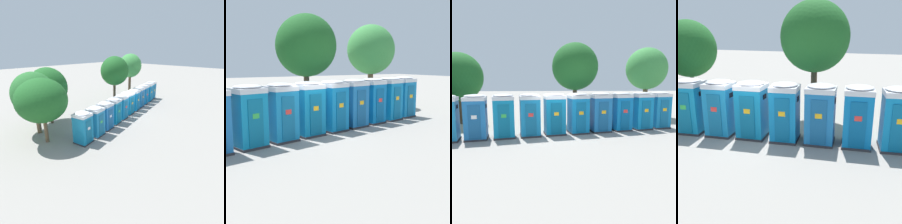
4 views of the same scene
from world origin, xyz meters
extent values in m
plane|color=gray|center=(0.00, 0.00, 0.00)|extent=(120.00, 120.00, 0.00)
cube|color=black|center=(-5.31, -1.12, 1.89)|extent=(0.10, 0.36, 0.20)
cube|color=#2D2D33|center=(-4.42, -0.91, 0.05)|extent=(1.40, 1.40, 0.10)
cube|color=#1D6CB4|center=(-4.42, -0.91, 1.15)|extent=(1.33, 1.33, 2.10)
cube|color=#16548C|center=(-4.31, -1.48, 1.07)|extent=(0.62, 0.14, 1.85)
cube|color=white|center=(-4.31, -1.50, 1.35)|extent=(0.28, 0.06, 0.20)
cube|color=black|center=(-3.85, -0.80, 1.89)|extent=(0.09, 0.36, 0.20)
cube|color=silver|center=(-4.42, -0.91, 2.30)|extent=(1.37, 1.37, 0.20)
ellipsoid|color=silver|center=(-4.42, -0.91, 2.45)|extent=(1.30, 1.30, 0.18)
cube|color=#2D2D33|center=(-2.95, -0.59, 0.05)|extent=(1.44, 1.44, 0.10)
cube|color=#0D7FB3|center=(-2.95, -0.59, 1.15)|extent=(1.37, 1.37, 2.10)
cube|color=#0A638B|center=(-2.82, -1.16, 1.07)|extent=(0.62, 0.17, 1.85)
cube|color=green|center=(-2.82, -1.18, 1.35)|extent=(0.27, 0.07, 0.20)
cube|color=black|center=(-2.38, -0.46, 1.89)|extent=(0.10, 0.36, 0.20)
cube|color=silver|center=(-2.95, -0.59, 2.30)|extent=(1.41, 1.41, 0.20)
ellipsoid|color=silver|center=(-2.95, -0.59, 2.45)|extent=(1.34, 1.34, 0.18)
cube|color=#2D2D33|center=(-1.48, -0.29, 0.05)|extent=(1.39, 1.41, 0.10)
cube|color=#137CB8|center=(-1.48, -0.29, 1.15)|extent=(1.33, 1.34, 2.10)
cube|color=#0F6090|center=(-1.36, -0.86, 1.07)|extent=(0.61, 0.15, 1.85)
cube|color=red|center=(-1.36, -0.88, 1.35)|extent=(0.28, 0.06, 0.20)
cube|color=black|center=(-0.92, -0.17, 1.89)|extent=(0.10, 0.36, 0.20)
cube|color=silver|center=(-1.48, -0.29, 2.30)|extent=(1.37, 1.38, 0.20)
ellipsoid|color=silver|center=(-1.48, -0.29, 2.45)|extent=(1.30, 1.31, 0.18)
cube|color=#2D2D33|center=(-0.01, 0.05, 0.05)|extent=(1.44, 1.41, 0.10)
cube|color=#0C76AD|center=(-0.01, 0.05, 1.15)|extent=(1.37, 1.34, 2.10)
cube|color=#095C87|center=(0.10, -0.52, 1.07)|extent=(0.64, 0.15, 1.85)
cube|color=yellow|center=(0.10, -0.54, 1.35)|extent=(0.28, 0.06, 0.20)
cube|color=black|center=(0.58, 0.16, 1.89)|extent=(0.09, 0.36, 0.20)
cube|color=silver|center=(-0.01, 0.05, 2.30)|extent=(1.41, 1.38, 0.20)
ellipsoid|color=silver|center=(-0.01, 0.05, 2.45)|extent=(1.34, 1.31, 0.18)
cube|color=#2D2D33|center=(1.47, 0.31, 0.05)|extent=(1.40, 1.42, 0.10)
cube|color=#0D76B8|center=(1.47, 0.31, 1.15)|extent=(1.33, 1.35, 2.10)
cube|color=#0A5C8F|center=(1.60, -0.26, 1.07)|extent=(0.60, 0.16, 1.85)
cube|color=yellow|center=(1.60, -0.28, 1.35)|extent=(0.28, 0.07, 0.20)
cube|color=black|center=(2.03, 0.43, 1.89)|extent=(0.10, 0.36, 0.20)
cube|color=silver|center=(1.47, 0.31, 2.30)|extent=(1.37, 1.39, 0.20)
ellipsoid|color=silver|center=(1.47, 0.31, 2.45)|extent=(1.30, 1.33, 0.18)
cube|color=#2D2D33|center=(2.94, 0.65, 0.05)|extent=(1.42, 1.40, 0.10)
cube|color=#186BB1|center=(2.94, 0.65, 1.15)|extent=(1.36, 1.34, 2.10)
cube|color=#13538A|center=(3.05, 0.08, 1.07)|extent=(0.63, 0.15, 1.85)
cube|color=yellow|center=(3.05, 0.06, 1.35)|extent=(0.28, 0.06, 0.20)
cube|color=black|center=(3.52, 0.76, 1.89)|extent=(0.09, 0.36, 0.20)
cube|color=silver|center=(2.94, 0.65, 2.30)|extent=(1.40, 1.38, 0.20)
ellipsoid|color=silver|center=(2.94, 0.65, 2.45)|extent=(1.33, 1.31, 0.18)
cube|color=#2D2D33|center=(4.41, 0.97, 0.05)|extent=(1.39, 1.41, 0.10)
cube|color=#0A6FB9|center=(4.41, 0.97, 1.15)|extent=(1.32, 1.35, 2.10)
cube|color=#085690|center=(4.53, 0.40, 1.07)|extent=(0.60, 0.16, 1.85)
cube|color=red|center=(4.53, 0.38, 1.35)|extent=(0.28, 0.07, 0.20)
cube|color=black|center=(4.96, 1.09, 1.89)|extent=(0.10, 0.36, 0.20)
cube|color=silver|center=(4.41, 0.97, 2.30)|extent=(1.36, 1.39, 0.20)
ellipsoid|color=silver|center=(4.41, 0.97, 2.45)|extent=(1.30, 1.32, 0.18)
cube|color=#2D2D33|center=(5.89, 1.25, 0.05)|extent=(1.47, 1.45, 0.10)
cube|color=#0C7ABA|center=(5.89, 1.25, 1.15)|extent=(1.40, 1.38, 2.10)
cube|color=#095F91|center=(6.02, 0.68, 1.07)|extent=(0.63, 0.18, 1.85)
cube|color=yellow|center=(6.03, 0.66, 1.35)|extent=(0.27, 0.07, 0.20)
cube|color=black|center=(6.47, 1.39, 1.89)|extent=(0.11, 0.36, 0.20)
cube|color=silver|center=(5.89, 1.25, 2.30)|extent=(1.44, 1.42, 0.20)
ellipsoid|color=silver|center=(5.89, 1.25, 2.45)|extent=(1.37, 1.35, 0.18)
cube|color=#2D2D33|center=(7.35, 1.62, 0.05)|extent=(1.37, 1.38, 0.10)
cube|color=#1277B4|center=(7.35, 1.62, 1.15)|extent=(1.30, 1.31, 2.10)
cube|color=#0E5C8C|center=(7.45, 1.05, 1.07)|extent=(0.62, 0.13, 1.85)
cube|color=yellow|center=(7.45, 1.03, 1.35)|extent=(0.28, 0.06, 0.20)
cube|color=black|center=(7.91, 1.72, 1.89)|extent=(0.08, 0.36, 0.20)
cube|color=silver|center=(7.35, 1.62, 2.30)|extent=(1.34, 1.35, 0.20)
ellipsoid|color=silver|center=(7.35, 1.62, 2.45)|extent=(1.28, 1.29, 0.18)
cylinder|color=#4C3826|center=(1.59, 3.53, 1.69)|extent=(0.32, 0.32, 3.37)
ellipsoid|color=#1E5B23|center=(1.59, 3.53, 4.34)|extent=(3.47, 3.47, 3.53)
cylinder|color=brown|center=(8.31, 6.31, 1.67)|extent=(0.42, 0.42, 3.34)
ellipsoid|color=#3D8C42|center=(8.31, 6.31, 4.36)|extent=(3.59, 3.59, 3.69)
cylinder|color=#4C3826|center=(-7.17, 3.82, 1.28)|extent=(0.26, 0.26, 2.56)
ellipsoid|color=#1E5B23|center=(-7.17, 3.82, 3.57)|extent=(3.56, 3.56, 3.66)
camera|label=1|loc=(-14.65, -11.44, 6.97)|focal=28.00mm
camera|label=2|loc=(-6.24, -12.86, 3.37)|focal=50.00mm
camera|label=3|loc=(-0.14, -13.17, 3.25)|focal=35.00mm
camera|label=4|loc=(6.14, -9.32, 4.39)|focal=42.00mm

